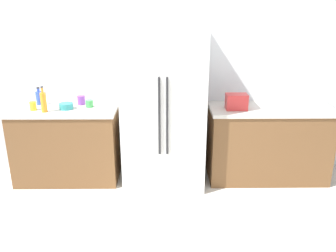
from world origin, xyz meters
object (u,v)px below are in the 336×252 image
Objects in this scene: bottle_a at (44,102)px; bottle_b at (39,98)px; cup_c at (81,100)px; cup_a at (33,106)px; refrigerator at (163,107)px; toaster at (237,102)px; bowl_a at (66,106)px; cup_b at (89,104)px.

bottle_a is 0.33m from bottle_b.
bottle_b is (-0.15, 0.30, -0.03)m from bottle_a.
cup_c is at bearing 40.92° from bottle_a.
cup_a is (-0.15, 0.07, -0.07)m from bottle_a.
refrigerator reaches higher than bottle_b.
bowl_a is (-1.90, 0.03, -0.05)m from toaster.
refrigerator is 8.75× the size of bottle_b.
refrigerator is 21.39× the size of cup_b.
toaster is at bearing 2.10° from bottle_a.
refrigerator reaches higher than cup_b.
refrigerator is 1.30m from bottle_a.
refrigerator is 18.83× the size of cup_a.
cup_a is at bearing -179.64° from refrigerator.
bottle_a is 2.95× the size of cup_a.
toaster is at bearing 0.19° from cup_a.
refrigerator is 0.85m from cup_b.
cup_b is 0.56× the size of bowl_a.
toaster reaches higher than cup_c.
cup_c reaches higher than bowl_a.
cup_a is at bearing 154.48° from bottle_a.
bottle_a reaches higher than bottle_b.
cup_a is at bearing -169.25° from cup_b.
cup_c is at bearing 24.74° from cup_a.
refrigerator reaches higher than cup_a.
bottle_b reaches higher than cup_b.
cup_b is 0.82× the size of cup_c.
toaster is 1.78m from cup_c.
cup_c is 0.68× the size of bowl_a.
bottle_b is 2.01× the size of cup_c.
cup_c is at bearing 54.55° from bowl_a.
cup_c is (0.48, 0.22, 0.00)m from cup_a.
bottle_b is 1.36× the size of bowl_a.
bottle_b is (-2.26, 0.22, -0.00)m from toaster.
toaster is 2.43× the size of cup_a.
cup_b is 0.26m from bowl_a.
bottle_a is (-1.29, -0.08, 0.08)m from refrigerator.
bottle_a is at bearing -177.90° from toaster.
cup_c is (0.34, 0.29, -0.06)m from bottle_a.
bowl_a is at bearing 178.38° from refrigerator.
bottle_b is at bearing 169.51° from cup_b.
toaster is 1.66m from cup_b.
toaster is at bearing -6.94° from cup_c.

